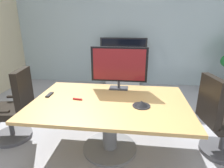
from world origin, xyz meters
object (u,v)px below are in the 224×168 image
object	(u,v)px
tv_monitor	(119,66)
conference_table	(110,113)
conference_phone	(142,104)
office_chair_left	(15,111)
wall_display_unit	(123,71)
remote_control	(50,95)
office_chair_right	(219,123)

from	to	relation	value
tv_monitor	conference_table	bearing A→B (deg)	-98.77
conference_phone	tv_monitor	bearing A→B (deg)	119.25
office_chair_left	wall_display_unit	world-z (taller)	wall_display_unit
conference_table	wall_display_unit	bearing A→B (deg)	90.05
conference_table	tv_monitor	bearing A→B (deg)	81.23
conference_table	conference_phone	world-z (taller)	conference_phone
tv_monitor	remote_control	bearing A→B (deg)	-156.99
conference_phone	remote_control	world-z (taller)	conference_phone
office_chair_right	conference_table	bearing A→B (deg)	83.91
conference_table	wall_display_unit	distance (m)	2.68
wall_display_unit	remote_control	size ratio (longest dim) A/B	7.71
wall_display_unit	conference_phone	bearing A→B (deg)	-81.59
office_chair_right	wall_display_unit	bearing A→B (deg)	19.46
conference_table	conference_phone	bearing A→B (deg)	-14.17
office_chair_left	remote_control	distance (m)	0.64
office_chair_right	wall_display_unit	distance (m)	2.96
remote_control	office_chair_left	bearing A→B (deg)	-179.45
conference_table	office_chair_left	size ratio (longest dim) A/B	1.84
conference_table	wall_display_unit	world-z (taller)	wall_display_unit
conference_table	office_chair_left	world-z (taller)	office_chair_left
tv_monitor	conference_phone	xyz separation A→B (m)	(0.33, -0.59, -0.33)
conference_phone	remote_control	distance (m)	1.29
office_chair_left	wall_display_unit	size ratio (longest dim) A/B	0.83
conference_table	remote_control	size ratio (longest dim) A/B	11.82
conference_table	office_chair_left	distance (m)	1.44
wall_display_unit	conference_phone	world-z (taller)	wall_display_unit
wall_display_unit	conference_phone	distance (m)	2.83
remote_control	conference_phone	bearing A→B (deg)	-8.55
wall_display_unit	remote_control	bearing A→B (deg)	-108.47
conference_table	office_chair_right	distance (m)	1.44
tv_monitor	office_chair_left	bearing A→B (deg)	-165.06
conference_table	office_chair_right	bearing A→B (deg)	3.55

